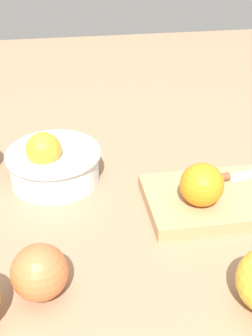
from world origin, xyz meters
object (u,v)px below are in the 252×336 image
object	(u,v)px
cutting_board	(211,199)
orange_on_board	(202,185)
apple_front_left	(40,272)
bowl	(53,162)
knife	(234,176)

from	to	relation	value
cutting_board	orange_on_board	size ratio (longest dim) A/B	3.15
apple_front_left	bowl	bearing A→B (deg)	84.72
cutting_board	apple_front_left	distance (m)	0.31
cutting_board	knife	bearing A→B (deg)	35.56
cutting_board	apple_front_left	xyz separation A→B (m)	(-0.28, -0.14, 0.02)
orange_on_board	apple_front_left	bearing A→B (deg)	-154.16
knife	apple_front_left	bearing A→B (deg)	-151.57
apple_front_left	orange_on_board	bearing A→B (deg)	25.84
bowl	knife	xyz separation A→B (m)	(0.31, -0.08, -0.01)
bowl	apple_front_left	size ratio (longest dim) A/B	2.36
cutting_board	apple_front_left	bearing A→B (deg)	-153.07
orange_on_board	apple_front_left	xyz separation A→B (m)	(-0.25, -0.12, -0.02)
bowl	apple_front_left	distance (m)	0.27
bowl	knife	world-z (taller)	bowl
knife	bowl	bearing A→B (deg)	164.59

